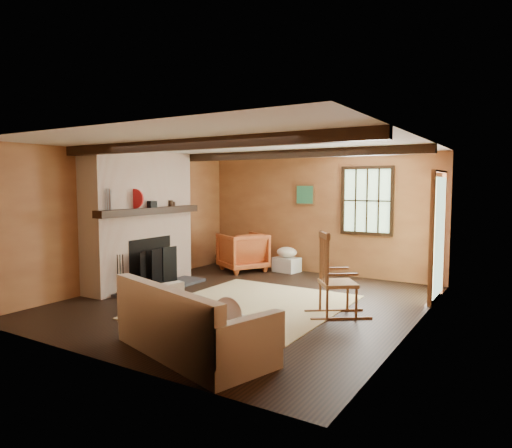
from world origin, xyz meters
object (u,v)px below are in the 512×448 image
Objects in this scene: rocking_chair at (335,280)px; sofa at (190,329)px; armchair at (243,252)px; fireplace at (141,224)px; laundry_basket at (287,265)px.

rocking_chair reaches higher than sofa.
rocking_chair is 0.57× the size of sofa.
sofa is at bearing 56.06° from armchair.
laundry_basket is at bearing 57.08° from fireplace.
laundry_basket is 0.96m from armchair.
sofa is (-0.77, -2.17, -0.22)m from rocking_chair.
laundry_basket is 0.57× the size of armchair.
sofa reaches higher than laundry_basket.
armchair is (-2.12, 4.26, 0.12)m from sofa.
laundry_basket is at bearing 121.82° from sofa.
armchair is (0.78, 2.13, -0.70)m from fireplace.
laundry_basket is (-2.05, 2.47, -0.34)m from rocking_chair.
rocking_chair is 2.31m from sofa.
sofa is at bearing -74.65° from laundry_basket.
rocking_chair is 3.22m from laundry_basket.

